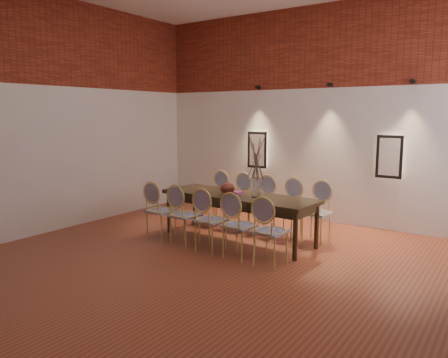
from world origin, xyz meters
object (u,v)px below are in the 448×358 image
Objects in this scene: chair_near_d at (239,225)px; chair_far_c at (261,205)px; book at (234,192)px; chair_near_e at (271,231)px; chair_near_c at (211,220)px; bowl at (227,188)px; chair_far_e at (316,213)px; vase at (256,187)px; chair_near_a at (161,211)px; chair_near_b at (185,215)px; chair_far_b at (237,201)px; dining_table at (238,217)px; chair_far_d at (288,208)px; chair_far_a at (215,198)px.

chair_near_d is 1.49m from chair_far_c.
chair_near_e is at bearing -36.31° from book.
book is (-0.09, 0.77, 0.30)m from chair_near_c.
bowl is at bearing 105.26° from chair_near_c.
vase reaches higher than chair_far_e.
chair_near_a is at bearing -142.78° from book.
bowl is at bearing 62.11° from chair_near_b.
chair_near_b is 1.00× the size of chair_far_e.
chair_far_b is (0.08, 1.39, 0.00)m from chair_near_b.
bowl is (0.38, 0.63, 0.37)m from chair_near_b.
chair_near_b is at bearing 90.00° from chair_far_b.
chair_near_d is 3.13× the size of vase.
chair_near_c is at bearing -90.00° from dining_table.
chair_far_c is at bearing 110.42° from chair_near_d.
chair_far_e is (1.07, 0.64, 0.09)m from dining_table.
chair_near_a is 3.13× the size of vase.
chair_far_c is (0.08, 1.39, 0.00)m from chair_near_c.
dining_table is 0.70m from chair_far_c.
chair_far_e is at bearing 41.84° from chair_near_b.
chair_near_e is 1.00× the size of chair_far_b.
dining_table is 2.76× the size of chair_far_b.
dining_table is 0.87m from chair_near_d.
dining_table is 8.65× the size of vase.
chair_far_c is at bearing 74.54° from book.
chair_far_b is at bearing 0.00° from chair_far_e.
chair_far_c is 1.00× the size of chair_far_d.
chair_far_d is at bearing 53.33° from chair_near_b.
dining_table is at bearing 90.00° from chair_near_c.
chair_far_d is at bearing -180.00° from chair_far_b.
vase reaches higher than chair_near_c.
chair_near_e is at bearing -0.00° from chair_near_b.
chair_near_d is 1.00× the size of chair_far_d.
chair_far_a is at bearing 135.90° from bowl.
chair_near_c is 1.00× the size of chair_near_d.
chair_near_b and chair_far_c have the same top height.
chair_near_e is at bearing 126.67° from chair_far_c.
chair_near_c is 3.92× the size of bowl.
chair_near_b is (-0.56, -0.67, 0.09)m from dining_table.
chair_far_c is (0.60, 1.36, 0.00)m from chair_near_b.
dining_table is 0.70m from chair_near_c.
chair_far_a is 1.00× the size of chair_far_c.
dining_table is 2.76× the size of chair_near_a.
chair_far_a and chair_far_e have the same top height.
chair_far_e is (1.55, -0.09, 0.00)m from chair_far_b.
chair_near_d is at bearing 69.58° from chair_far_e.
chair_far_d is 3.62× the size of book.
chair_near_c is 1.00× the size of chair_far_b.
chair_near_a is 1.00× the size of chair_far_a.
chair_far_a is (-1.00, 0.75, 0.09)m from dining_table.
chair_far_c reaches higher than bowl.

